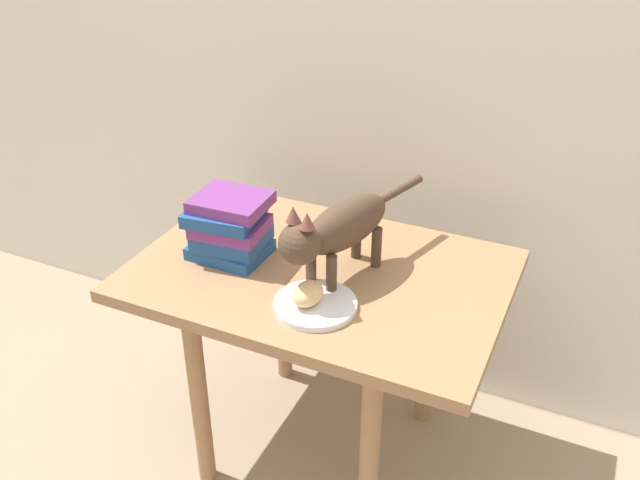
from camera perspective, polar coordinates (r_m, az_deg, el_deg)
The scene contains 8 objects.
ground_plane at distance 1.99m, azimuth 0.00°, elevation -16.38°, with size 6.00×6.00×0.00m, color gray.
back_panel at distance 1.78m, azimuth 5.90°, elevation 18.99°, with size 4.00×0.04×2.20m, color silver.
side_table at distance 1.66m, azimuth 0.00°, elevation -4.66°, with size 0.86×0.59×0.57m.
plate at distance 1.49m, azimuth -0.39°, elevation -5.33°, with size 0.18×0.18×0.01m, color white.
bread_roll at distance 1.47m, azimuth -1.00°, elevation -4.42°, with size 0.08×0.06×0.05m, color #E0BC7A.
cat at distance 1.52m, azimuth 1.47°, elevation 0.95°, with size 0.18×0.46×0.23m.
book_stack at distance 1.65m, azimuth -7.42°, elevation 1.08°, with size 0.19×0.16×0.16m.
candle_jar at distance 1.83m, azimuth -8.29°, elevation 2.66°, with size 0.07×0.07×0.08m.
Camera 1 is at (0.57, -1.24, 1.44)m, focal length 39.01 mm.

